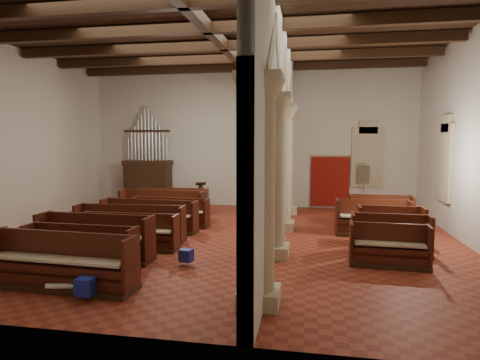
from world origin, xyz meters
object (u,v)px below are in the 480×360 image
Objects in this scene: processional_banner at (363,193)px; nave_pew_0 at (61,270)px; pipe_organ at (148,174)px; aisle_pew_0 at (389,252)px; lectern at (201,196)px.

processional_banner reaches higher than nave_pew_0.
processional_banner is at bearing -0.04° from pipe_organ.
processional_banner is at bearing 90.40° from aisle_pew_0.
pipe_organ is 1.38× the size of nave_pew_0.
nave_pew_0 is 7.19m from aisle_pew_0.
nave_pew_0 is at bearing -101.72° from processional_banner.
lectern is at bearing 92.14° from nave_pew_0.
processional_banner is (6.90, 0.00, 0.29)m from lectern.
lectern is 6.90m from processional_banner.
lectern is 0.54× the size of processional_banner.
lectern is at bearing -0.23° from pipe_organ.
nave_pew_0 reaches higher than lectern.
processional_banner is (9.33, -0.01, -0.62)m from pipe_organ.
processional_banner is 1.12× the size of aisle_pew_0.
nave_pew_0 is at bearing -112.60° from lectern.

